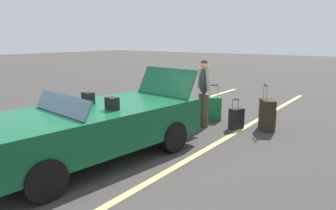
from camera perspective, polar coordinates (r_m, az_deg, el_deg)
The scene contains 8 objects.
ground_plane at distance 5.88m, azimuth -13.67°, elevation -9.59°, with size 80.00×80.00×0.00m, color #383533.
lot_line_near at distance 6.86m, azimuth -20.62°, elevation -6.89°, with size 18.00×0.12×0.01m, color #EAE066.
lot_line_mid at distance 4.96m, azimuth -2.65°, elevation -13.49°, with size 18.00×0.12×0.01m, color #EAE066.
convertible_car at distance 5.60m, azimuth -15.67°, elevation -4.42°, with size 4.36×2.24×1.51m.
suitcase_large_black at distance 7.72m, azimuth 17.78°, elevation -1.76°, with size 0.55×0.50×1.10m.
suitcase_medium_bright at distance 8.38m, azimuth 8.37°, elevation -0.64°, with size 0.42×0.47×0.95m.
suitcase_small_carryon at distance 7.68m, azimuth 12.46°, elevation -2.43°, with size 0.39×0.32×0.72m.
traveler_person at distance 7.61m, azimuth 6.59°, elevation 2.86°, with size 0.39×0.56×1.65m.
Camera 1 is at (3.47, 4.25, 2.14)m, focal length 33.12 mm.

